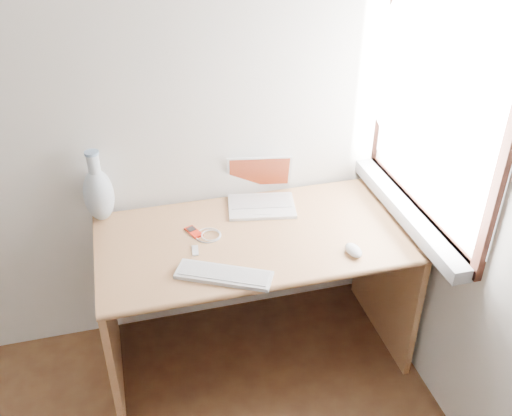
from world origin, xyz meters
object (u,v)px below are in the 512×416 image
object	(u,v)px
desk	(251,261)
laptop	(259,194)
external_keyboard	(224,275)
vase	(98,193)

from	to	relation	value
desk	laptop	distance (m)	0.32
desk	laptop	world-z (taller)	laptop
desk	laptop	bearing A→B (deg)	63.08
desk	external_keyboard	size ratio (longest dim) A/B	3.50
desk	vase	xyz separation A→B (m)	(-0.64, 0.22, 0.35)
external_keyboard	vase	bearing A→B (deg)	156.85
desk	laptop	xyz separation A→B (m)	(0.08, 0.17, 0.26)
vase	laptop	bearing A→B (deg)	-3.89
desk	laptop	size ratio (longest dim) A/B	4.01
laptop	desk	bearing A→B (deg)	-106.54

